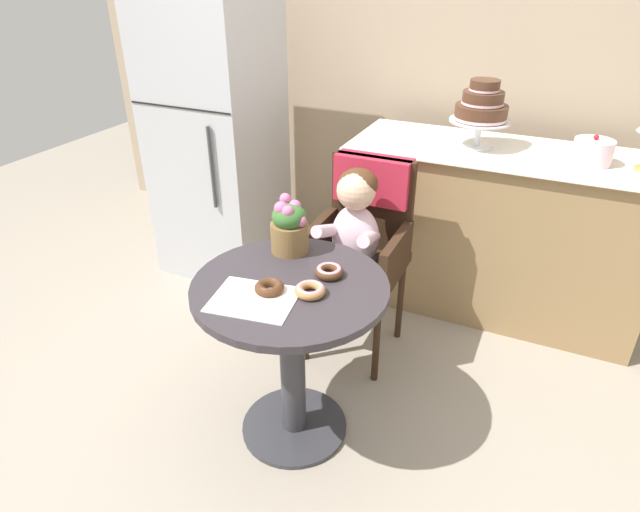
{
  "coord_description": "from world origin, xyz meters",
  "views": [
    {
      "loc": [
        0.78,
        -1.45,
        1.75
      ],
      "look_at": [
        0.05,
        0.15,
        0.77
      ],
      "focal_mm": 30.25,
      "sensor_mm": 36.0,
      "label": 1
    }
  ],
  "objects_px": {
    "cafe_table": "(292,331)",
    "wicker_chair": "(364,227)",
    "donut_front": "(310,290)",
    "refrigerator": "(216,133)",
    "donut_mid": "(269,287)",
    "tiered_cake_stand": "(482,108)",
    "round_layer_cake": "(593,152)",
    "flower_vase": "(289,227)",
    "donut_side": "(329,271)",
    "seated_child": "(352,233)"
  },
  "relations": [
    {
      "from": "donut_front",
      "to": "tiered_cake_stand",
      "type": "height_order",
      "value": "tiered_cake_stand"
    },
    {
      "from": "donut_side",
      "to": "tiered_cake_stand",
      "type": "bearing_deg",
      "value": 76.35
    },
    {
      "from": "donut_front",
      "to": "round_layer_cake",
      "type": "xyz_separation_m",
      "value": [
        0.83,
        1.3,
        0.22
      ]
    },
    {
      "from": "cafe_table",
      "to": "flower_vase",
      "type": "height_order",
      "value": "flower_vase"
    },
    {
      "from": "donut_front",
      "to": "round_layer_cake",
      "type": "relative_size",
      "value": 0.62
    },
    {
      "from": "donut_mid",
      "to": "flower_vase",
      "type": "bearing_deg",
      "value": 103.82
    },
    {
      "from": "cafe_table",
      "to": "round_layer_cake",
      "type": "relative_size",
      "value": 4.04
    },
    {
      "from": "wicker_chair",
      "to": "flower_vase",
      "type": "distance_m",
      "value": 0.53
    },
    {
      "from": "seated_child",
      "to": "donut_mid",
      "type": "distance_m",
      "value": 0.63
    },
    {
      "from": "donut_front",
      "to": "donut_mid",
      "type": "height_order",
      "value": "donut_mid"
    },
    {
      "from": "tiered_cake_stand",
      "to": "seated_child",
      "type": "bearing_deg",
      "value": -116.07
    },
    {
      "from": "cafe_table",
      "to": "wicker_chair",
      "type": "xyz_separation_m",
      "value": [
        0.03,
        0.7,
        0.13
      ]
    },
    {
      "from": "wicker_chair",
      "to": "round_layer_cake",
      "type": "distance_m",
      "value": 1.11
    },
    {
      "from": "refrigerator",
      "to": "seated_child",
      "type": "bearing_deg",
      "value": -27.21
    },
    {
      "from": "donut_side",
      "to": "round_layer_cake",
      "type": "xyz_separation_m",
      "value": [
        0.82,
        1.16,
        0.22
      ]
    },
    {
      "from": "donut_front",
      "to": "donut_mid",
      "type": "relative_size",
      "value": 1.05
    },
    {
      "from": "tiered_cake_stand",
      "to": "refrigerator",
      "type": "distance_m",
      "value": 1.48
    },
    {
      "from": "donut_side",
      "to": "flower_vase",
      "type": "xyz_separation_m",
      "value": [
        -0.22,
        0.11,
        0.09
      ]
    },
    {
      "from": "cafe_table",
      "to": "donut_mid",
      "type": "distance_m",
      "value": 0.25
    },
    {
      "from": "cafe_table",
      "to": "seated_child",
      "type": "bearing_deg",
      "value": 87.33
    },
    {
      "from": "donut_side",
      "to": "cafe_table",
      "type": "bearing_deg",
      "value": -133.69
    },
    {
      "from": "wicker_chair",
      "to": "donut_mid",
      "type": "height_order",
      "value": "wicker_chair"
    },
    {
      "from": "wicker_chair",
      "to": "tiered_cake_stand",
      "type": "height_order",
      "value": "tiered_cake_stand"
    },
    {
      "from": "wicker_chair",
      "to": "tiered_cake_stand",
      "type": "bearing_deg",
      "value": 55.73
    },
    {
      "from": "donut_front",
      "to": "refrigerator",
      "type": "xyz_separation_m",
      "value": [
        -1.15,
        1.13,
        0.11
      ]
    },
    {
      "from": "wicker_chair",
      "to": "donut_front",
      "type": "relative_size",
      "value": 8.69
    },
    {
      "from": "donut_mid",
      "to": "donut_front",
      "type": "bearing_deg",
      "value": 18.04
    },
    {
      "from": "donut_mid",
      "to": "tiered_cake_stand",
      "type": "height_order",
      "value": "tiered_cake_stand"
    },
    {
      "from": "seated_child",
      "to": "donut_mid",
      "type": "xyz_separation_m",
      "value": [
        -0.07,
        -0.62,
        0.06
      ]
    },
    {
      "from": "wicker_chair",
      "to": "donut_front",
      "type": "xyz_separation_m",
      "value": [
        0.07,
        -0.73,
        0.1
      ]
    },
    {
      "from": "donut_mid",
      "to": "flower_vase",
      "type": "relative_size",
      "value": 0.46
    },
    {
      "from": "donut_mid",
      "to": "refrigerator",
      "type": "relative_size",
      "value": 0.06
    },
    {
      "from": "wicker_chair",
      "to": "seated_child",
      "type": "height_order",
      "value": "seated_child"
    },
    {
      "from": "donut_mid",
      "to": "round_layer_cake",
      "type": "relative_size",
      "value": 0.59
    },
    {
      "from": "donut_side",
      "to": "donut_front",
      "type": "bearing_deg",
      "value": -93.77
    },
    {
      "from": "wicker_chair",
      "to": "seated_child",
      "type": "relative_size",
      "value": 1.31
    },
    {
      "from": "donut_front",
      "to": "tiered_cake_stand",
      "type": "xyz_separation_m",
      "value": [
        0.3,
        1.33,
        0.36
      ]
    },
    {
      "from": "round_layer_cake",
      "to": "refrigerator",
      "type": "xyz_separation_m",
      "value": [
        -1.97,
        -0.17,
        -0.11
      ]
    },
    {
      "from": "cafe_table",
      "to": "wicker_chair",
      "type": "bearing_deg",
      "value": 87.92
    },
    {
      "from": "cafe_table",
      "to": "tiered_cake_stand",
      "type": "bearing_deg",
      "value": 73.14
    },
    {
      "from": "wicker_chair",
      "to": "donut_side",
      "type": "distance_m",
      "value": 0.61
    },
    {
      "from": "cafe_table",
      "to": "flower_vase",
      "type": "bearing_deg",
      "value": 117.28
    },
    {
      "from": "donut_mid",
      "to": "flower_vase",
      "type": "xyz_separation_m",
      "value": [
        -0.07,
        0.3,
        0.09
      ]
    },
    {
      "from": "wicker_chair",
      "to": "round_layer_cake",
      "type": "bearing_deg",
      "value": 29.6
    },
    {
      "from": "cafe_table",
      "to": "donut_front",
      "type": "height_order",
      "value": "donut_front"
    },
    {
      "from": "flower_vase",
      "to": "seated_child",
      "type": "bearing_deg",
      "value": 66.61
    },
    {
      "from": "donut_front",
      "to": "wicker_chair",
      "type": "bearing_deg",
      "value": 95.45
    },
    {
      "from": "wicker_chair",
      "to": "seated_child",
      "type": "bearing_deg",
      "value": -92.61
    },
    {
      "from": "cafe_table",
      "to": "refrigerator",
      "type": "distance_m",
      "value": 1.56
    },
    {
      "from": "cafe_table",
      "to": "donut_front",
      "type": "xyz_separation_m",
      "value": [
        0.1,
        -0.03,
        0.23
      ]
    }
  ]
}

